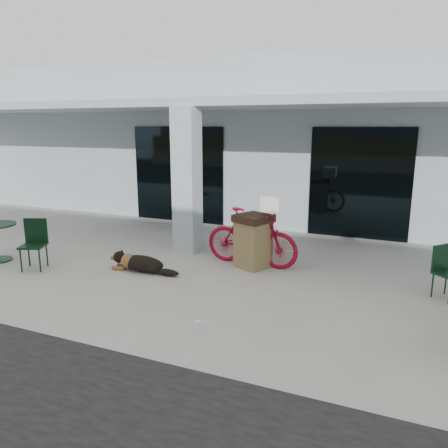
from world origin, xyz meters
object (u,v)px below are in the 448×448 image
at_px(bicycle, 252,237).
at_px(dog, 142,262).
at_px(trash_receptacle, 253,241).
at_px(cafe_chair_near, 33,245).

height_order(bicycle, dog, bicycle).
relative_size(dog, trash_receptacle, 1.03).
height_order(dog, cafe_chair_near, cafe_chair_near).
relative_size(bicycle, cafe_chair_near, 1.97).
bearing_deg(trash_receptacle, bicycle, 125.17).
bearing_deg(trash_receptacle, cafe_chair_near, -155.04).
bearing_deg(bicycle, trash_receptacle, -141.65).
bearing_deg(dog, cafe_chair_near, -165.30).
relative_size(bicycle, trash_receptacle, 1.82).
xyz_separation_m(bicycle, trash_receptacle, (0.07, -0.10, -0.05)).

